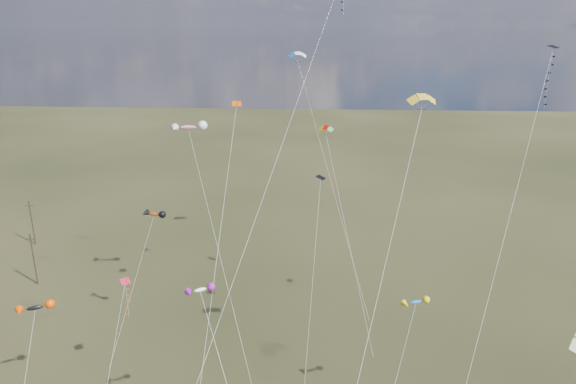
# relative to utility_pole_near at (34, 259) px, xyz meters

# --- Properties ---
(utility_pole_near) EXTENTS (1.40, 0.20, 8.00)m
(utility_pole_near) POSITION_rel_utility_pole_near_xyz_m (0.00, 0.00, 0.00)
(utility_pole_near) COLOR black
(utility_pole_near) RESTS_ON ground
(utility_pole_far) EXTENTS (1.40, 0.20, 8.00)m
(utility_pole_far) POSITION_rel_utility_pole_near_xyz_m (-8.00, 14.00, 0.00)
(utility_pole_far) COLOR black
(utility_pole_far) RESTS_ON ground
(diamond_black_high) EXTENTS (15.02, 25.71, 34.75)m
(diamond_black_high) POSITION_rel_utility_pole_near_xyz_m (62.13, -16.09, 25.56)
(diamond_black_high) COLOR black
(diamond_black_high) RESTS_ON ground
(diamond_navy_tall) EXTENTS (15.60, 34.59, 42.33)m
(diamond_navy_tall) POSITION_rel_utility_pole_near_xyz_m (42.05, -12.07, 31.88)
(diamond_navy_tall) COLOR #0A1448
(diamond_navy_tall) RESTS_ON ground
(diamond_black_mid) EXTENTS (2.02, 11.61, 20.76)m
(diamond_black_mid) POSITION_rel_utility_pole_near_xyz_m (41.26, -14.06, 11.49)
(diamond_black_mid) COLOR black
(diamond_black_mid) RESTS_ON ground
(diamond_red_low) EXTENTS (1.50, 8.88, 12.59)m
(diamond_red_low) POSITION_rel_utility_pole_near_xyz_m (22.36, -21.61, 5.92)
(diamond_red_low) COLOR #B81A2F
(diamond_red_low) RESTS_ON ground
(diamond_orange_center) EXTENTS (1.95, 24.07, 28.54)m
(diamond_orange_center) POSITION_rel_utility_pole_near_xyz_m (31.78, -15.92, 16.24)
(diamond_orange_center) COLOR #D24400
(diamond_orange_center) RESTS_ON ground
(parafoil_yellow) EXTENTS (11.37, 26.04, 31.38)m
(parafoil_yellow) POSITION_rel_utility_pole_near_xyz_m (49.96, -21.52, 26.48)
(parafoil_yellow) COLOR gold
(parafoil_yellow) RESTS_ON ground
(parafoil_blue_white) EXTENTS (11.75, 19.85, 33.29)m
(parafoil_blue_white) POSITION_rel_utility_pole_near_xyz_m (38.02, 11.60, 28.40)
(parafoil_blue_white) COLOR #1049AB
(parafoil_blue_white) RESTS_ON ground
(parafoil_tricolor) EXTENTS (7.01, 13.62, 24.89)m
(parafoil_tricolor) POSITION_rel_utility_pole_near_xyz_m (42.20, -2.35, 20.06)
(parafoil_tricolor) COLOR yellow
(parafoil_tricolor) RESTS_ON ground
(novelty_black_orange) EXTENTS (3.20, 8.39, 10.83)m
(novelty_black_orange) POSITION_rel_utility_pole_near_xyz_m (13.94, -23.33, 6.19)
(novelty_black_orange) COLOR black
(novelty_black_orange) RESTS_ON ground
(novelty_orange_black) EXTENTS (5.44, 8.60, 16.23)m
(novelty_orange_black) POSITION_rel_utility_pole_near_xyz_m (22.33, -11.21, 11.57)
(novelty_orange_black) COLOR #C13A0B
(novelty_orange_black) RESTS_ON ground
(novelty_white_purple) EXTENTS (8.66, 12.47, 16.03)m
(novelty_white_purple) POSITION_rel_utility_pole_near_xyz_m (31.78, -28.45, 11.42)
(novelty_white_purple) COLOR white
(novelty_white_purple) RESTS_ON ground
(novelty_redwhite_stripe) EXTENTS (12.05, 19.09, 25.23)m
(novelty_redwhite_stripe) POSITION_rel_utility_pole_near_xyz_m (25.16, -3.89, 20.37)
(novelty_redwhite_stripe) COLOR red
(novelty_redwhite_stripe) RESTS_ON ground
(novelty_blue_yellow) EXTENTS (5.84, 9.81, 13.04)m
(novelty_blue_yellow) POSITION_rel_utility_pole_near_xyz_m (50.36, -24.07, 8.50)
(novelty_blue_yellow) COLOR blue
(novelty_blue_yellow) RESTS_ON ground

